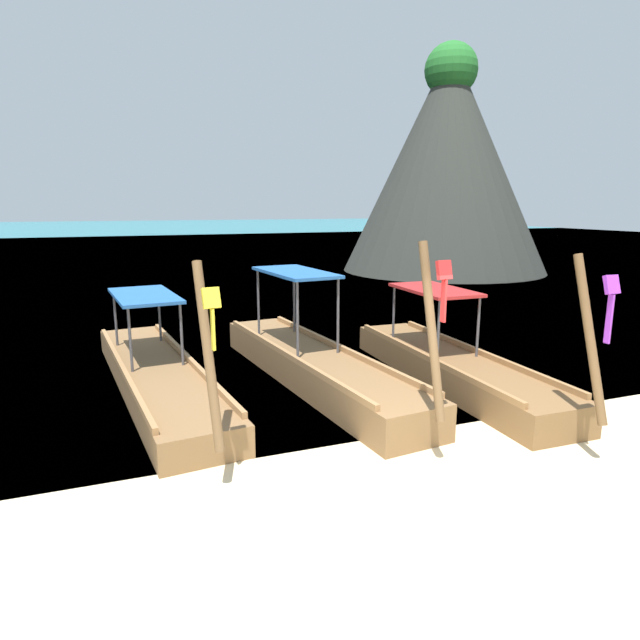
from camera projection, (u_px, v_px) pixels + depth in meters
name	position (u px, v px, depth m)	size (l,w,h in m)	color
ground	(450.00, 513.00, 6.04)	(120.00, 120.00, 0.00)	beige
sea_water	(142.00, 235.00, 62.78)	(120.00, 120.00, 0.00)	#147A89
longtail_boat_yellow_ribbon	(157.00, 374.00, 10.00)	(2.01, 7.51, 2.70)	brown
longtail_boat_red_ribbon	(314.00, 364.00, 10.41)	(1.91, 7.18, 2.90)	brown
longtail_boat_violet_ribbon	(452.00, 366.00, 10.40)	(1.35, 6.54, 2.72)	brown
karst_rock	(449.00, 164.00, 27.49)	(10.29, 10.29, 11.11)	#2D302B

